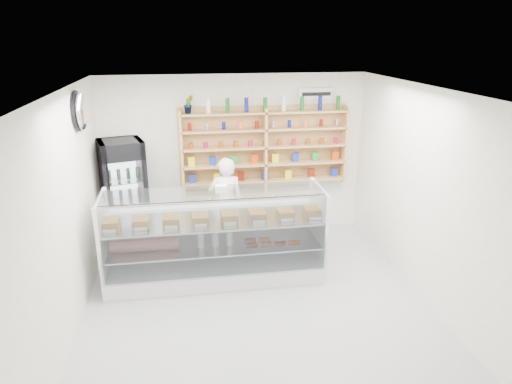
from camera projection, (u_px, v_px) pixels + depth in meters
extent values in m
plane|color=#B7B8BD|center=(258.00, 307.00, 6.01)|extent=(5.00, 5.00, 0.00)
plane|color=white|center=(258.00, 92.00, 5.09)|extent=(5.00, 5.00, 0.00)
plane|color=white|center=(235.00, 157.00, 7.88)|extent=(4.50, 0.00, 4.50)
plane|color=white|center=(315.00, 335.00, 3.22)|extent=(4.50, 0.00, 4.50)
plane|color=white|center=(64.00, 220.00, 5.22)|extent=(0.00, 5.00, 5.00)
plane|color=white|center=(430.00, 199.00, 5.89)|extent=(0.00, 5.00, 5.00)
cube|color=white|center=(216.00, 269.00, 6.72)|extent=(3.11, 0.88, 0.26)
cube|color=white|center=(213.00, 230.00, 6.95)|extent=(3.11, 0.05, 0.65)
cube|color=silver|center=(215.00, 245.00, 6.59)|extent=(2.98, 0.77, 0.02)
cube|color=silver|center=(214.00, 220.00, 6.46)|extent=(3.04, 0.81, 0.02)
cube|color=silver|center=(217.00, 240.00, 6.10)|extent=(3.04, 0.13, 1.08)
cube|color=silver|center=(214.00, 193.00, 6.27)|extent=(3.04, 0.62, 0.01)
imported|color=white|center=(226.00, 204.00, 7.46)|extent=(0.59, 0.40, 1.56)
cube|color=black|center=(125.00, 195.00, 7.43)|extent=(0.81, 0.80, 1.84)
cube|color=#270433|center=(113.00, 154.00, 6.89)|extent=(0.63, 0.20, 0.26)
cube|color=silver|center=(118.00, 207.00, 7.16)|extent=(0.54, 0.16, 1.45)
cube|color=tan|center=(182.00, 150.00, 7.54)|extent=(0.04, 0.28, 1.33)
cube|color=tan|center=(265.00, 147.00, 7.75)|extent=(0.04, 0.28, 1.33)
cube|color=tan|center=(344.00, 144.00, 7.95)|extent=(0.04, 0.28, 1.33)
cube|color=tan|center=(265.00, 180.00, 7.94)|extent=(2.80, 0.28, 0.03)
cube|color=tan|center=(265.00, 164.00, 7.84)|extent=(2.80, 0.28, 0.03)
cube|color=tan|center=(265.00, 147.00, 7.74)|extent=(2.80, 0.28, 0.03)
cube|color=tan|center=(265.00, 129.00, 7.65)|extent=(2.80, 0.28, 0.03)
cube|color=tan|center=(265.00, 112.00, 7.55)|extent=(2.80, 0.28, 0.03)
imported|color=#1E6626|center=(189.00, 104.00, 7.31)|extent=(0.20, 0.18, 0.30)
ellipsoid|color=silver|center=(81.00, 111.00, 6.01)|extent=(0.15, 0.50, 0.50)
cube|color=white|center=(316.00, 94.00, 7.72)|extent=(0.62, 0.03, 0.20)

